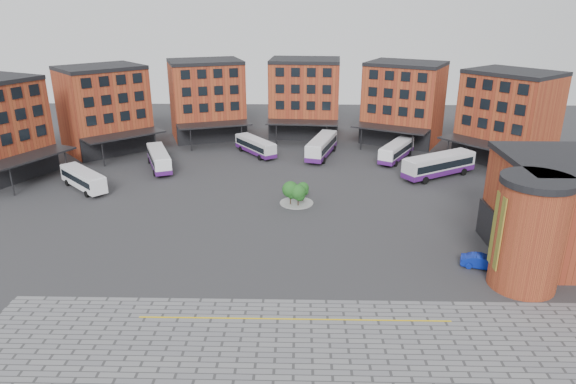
{
  "coord_description": "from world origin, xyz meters",
  "views": [
    {
      "loc": [
        2.31,
        -50.23,
        24.92
      ],
      "look_at": [
        1.03,
        5.53,
        4.0
      ],
      "focal_mm": 32.0,
      "sensor_mm": 36.0,
      "label": 1
    }
  ],
  "objects_px": {
    "bus_f": "(439,165)",
    "bus_a": "(83,178)",
    "bus_d": "(322,146)",
    "blue_car": "(482,262)",
    "tree_island": "(296,192)",
    "bus_e": "(397,151)",
    "bus_b": "(159,159)",
    "bus_c": "(255,146)"
  },
  "relations": [
    {
      "from": "bus_b",
      "to": "blue_car",
      "type": "relative_size",
      "value": 2.64
    },
    {
      "from": "bus_a",
      "to": "bus_c",
      "type": "relative_size",
      "value": 0.91
    },
    {
      "from": "bus_d",
      "to": "blue_car",
      "type": "bearing_deg",
      "value": -53.19
    },
    {
      "from": "bus_a",
      "to": "bus_c",
      "type": "xyz_separation_m",
      "value": [
        22.59,
        17.74,
        -0.13
      ]
    },
    {
      "from": "bus_d",
      "to": "bus_a",
      "type": "bearing_deg",
      "value": -137.4
    },
    {
      "from": "bus_e",
      "to": "blue_car",
      "type": "xyz_separation_m",
      "value": [
        2.13,
        -36.57,
        -0.94
      ]
    },
    {
      "from": "bus_e",
      "to": "bus_c",
      "type": "bearing_deg",
      "value": -156.82
    },
    {
      "from": "bus_c",
      "to": "bus_f",
      "type": "bearing_deg",
      "value": -56.85
    },
    {
      "from": "bus_b",
      "to": "tree_island",
      "type": "bearing_deg",
      "value": -56.22
    },
    {
      "from": "tree_island",
      "to": "bus_a",
      "type": "bearing_deg",
      "value": 170.18
    },
    {
      "from": "bus_a",
      "to": "blue_car",
      "type": "relative_size",
      "value": 2.11
    },
    {
      "from": "bus_a",
      "to": "bus_c",
      "type": "distance_m",
      "value": 28.72
    },
    {
      "from": "bus_b",
      "to": "bus_e",
      "type": "xyz_separation_m",
      "value": [
        38.03,
        5.53,
        -0.02
      ]
    },
    {
      "from": "bus_a",
      "to": "bus_f",
      "type": "xyz_separation_m",
      "value": [
        50.93,
        6.54,
        0.21
      ]
    },
    {
      "from": "bus_b",
      "to": "bus_c",
      "type": "relative_size",
      "value": 1.14
    },
    {
      "from": "bus_a",
      "to": "blue_car",
      "type": "bearing_deg",
      "value": -69.64
    },
    {
      "from": "bus_c",
      "to": "blue_car",
      "type": "distance_m",
      "value": 46.86
    },
    {
      "from": "bus_c",
      "to": "bus_e",
      "type": "distance_m",
      "value": 23.71
    },
    {
      "from": "bus_d",
      "to": "bus_e",
      "type": "xyz_separation_m",
      "value": [
        12.29,
        -1.7,
        -0.19
      ]
    },
    {
      "from": "bus_e",
      "to": "bus_b",
      "type": "bearing_deg",
      "value": -142.21
    },
    {
      "from": "bus_d",
      "to": "blue_car",
      "type": "height_order",
      "value": "bus_d"
    },
    {
      "from": "bus_f",
      "to": "bus_a",
      "type": "bearing_deg",
      "value": -114.08
    },
    {
      "from": "bus_f",
      "to": "bus_e",
      "type": "bearing_deg",
      "value": 177.66
    },
    {
      "from": "bus_b",
      "to": "bus_e",
      "type": "bearing_deg",
      "value": -13.64
    },
    {
      "from": "tree_island",
      "to": "bus_c",
      "type": "height_order",
      "value": "tree_island"
    },
    {
      "from": "blue_car",
      "to": "bus_c",
      "type": "bearing_deg",
      "value": 50.29
    },
    {
      "from": "bus_f",
      "to": "blue_car",
      "type": "distance_m",
      "value": 28.13
    },
    {
      "from": "bus_c",
      "to": "bus_e",
      "type": "relative_size",
      "value": 0.92
    },
    {
      "from": "bus_d",
      "to": "bus_b",
      "type": "bearing_deg",
      "value": -148.12
    },
    {
      "from": "bus_d",
      "to": "bus_f",
      "type": "distance_m",
      "value": 19.93
    },
    {
      "from": "tree_island",
      "to": "blue_car",
      "type": "bearing_deg",
      "value": -41.3
    },
    {
      "from": "bus_b",
      "to": "bus_f",
      "type": "distance_m",
      "value": 42.91
    },
    {
      "from": "bus_b",
      "to": "bus_d",
      "type": "distance_m",
      "value": 26.74
    },
    {
      "from": "bus_a",
      "to": "bus_b",
      "type": "bearing_deg",
      "value": 4.05
    },
    {
      "from": "bus_a",
      "to": "bus_f",
      "type": "height_order",
      "value": "bus_f"
    },
    {
      "from": "tree_island",
      "to": "bus_d",
      "type": "xyz_separation_m",
      "value": [
        4.14,
        21.97,
        0.03
      ]
    },
    {
      "from": "bus_a",
      "to": "bus_e",
      "type": "xyz_separation_m",
      "value": [
        46.15,
        15.13,
        -0.05
      ]
    },
    {
      "from": "bus_a",
      "to": "bus_b",
      "type": "relative_size",
      "value": 0.8
    },
    {
      "from": "bus_b",
      "to": "bus_e",
      "type": "relative_size",
      "value": 1.04
    },
    {
      "from": "bus_b",
      "to": "bus_f",
      "type": "xyz_separation_m",
      "value": [
        42.8,
        -3.05,
        0.24
      ]
    },
    {
      "from": "tree_island",
      "to": "bus_c",
      "type": "distance_m",
      "value": 23.97
    },
    {
      "from": "tree_island",
      "to": "bus_e",
      "type": "relative_size",
      "value": 0.42
    }
  ]
}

